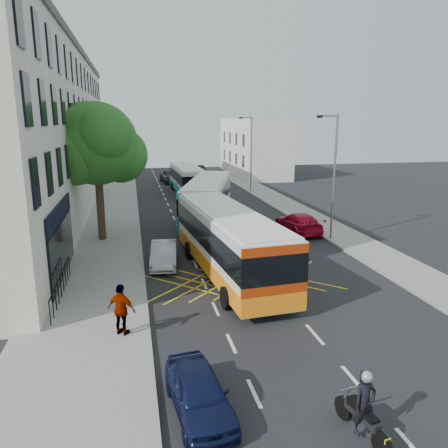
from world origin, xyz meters
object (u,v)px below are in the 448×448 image
distant_car_silver (215,181)px  distant_car_dark (197,170)px  pedestrian_far (122,310)px  lamp_far (250,150)px  bus_far (187,179)px  bus_mid (208,199)px  motorbike (364,407)px  distant_car_grey (172,176)px  bus_near (228,242)px  parked_car_silver (164,254)px  parked_car_blue (199,392)px  red_hatchback (298,223)px  street_tree (96,145)px  lamp_near (333,171)px

distant_car_silver → distant_car_dark: size_ratio=0.88×
distant_car_silver → pedestrian_far: bearing=71.6°
lamp_far → distant_car_silver: 7.27m
bus_far → bus_mid: bearing=-91.9°
motorbike → distant_car_silver: (4.33, 42.65, -0.23)m
lamp_far → motorbike: bearing=-101.0°
bus_mid → pedestrian_far: bus_mid is taller
lamp_far → distant_car_dark: (-3.23, 17.28, -3.91)m
distant_car_silver → distant_car_grey: bearing=-47.4°
bus_far → pedestrian_far: bearing=-103.1°
bus_near → distant_car_silver: bearing=75.5°
bus_near → distant_car_dark: (4.72, 42.25, -1.06)m
lamp_far → parked_car_silver: 25.71m
bus_near → parked_car_silver: bearing=141.1°
bus_far → motorbike: size_ratio=5.17×
parked_car_blue → red_hatchback: 20.57m
bus_mid → pedestrian_far: 19.21m
bus_mid → parked_car_blue: (-4.22, -22.86, -1.14)m
street_tree → pedestrian_far: bearing=-83.7°
street_tree → distant_car_grey: bearing=75.3°
lamp_near → distant_car_dark: lamp_near is taller
bus_near → parked_car_silver: size_ratio=3.11×
bus_mid → distant_car_dark: size_ratio=2.81×
parked_car_blue → red_hatchback: red_hatchback is taller
motorbike → distant_car_dark: size_ratio=0.48×
lamp_near → pedestrian_far: (-13.20, -10.76, -3.50)m
lamp_near → distant_car_silver: lamp_near is taller
lamp_near → bus_mid: (-6.87, 7.37, -2.86)m
street_tree → motorbike: (7.47, -20.26, -5.42)m
street_tree → bus_mid: street_tree is taller
bus_far → parked_car_silver: 24.15m
red_hatchback → bus_far: bearing=-77.6°
parked_car_blue → parked_car_silver: 12.64m
lamp_near → red_hatchback: bearing=115.1°
bus_mid → distant_car_silver: size_ratio=3.20×
lamp_near → lamp_far: size_ratio=1.00×
street_tree → bus_mid: size_ratio=0.73×
bus_mid → lamp_near: bearing=-30.4°
distant_car_grey → pedestrian_far: size_ratio=2.83×
lamp_far → bus_near: 26.36m
lamp_near → parked_car_silver: size_ratio=2.04×
lamp_far → pedestrian_far: lamp_far is taller
bus_mid → distant_car_dark: (3.64, 29.91, -1.04)m
lamp_near → motorbike: bearing=-112.7°
street_tree → motorbike: bearing=-69.8°
bus_far → distant_car_dark: bearing=75.9°
street_tree → bus_mid: (7.83, 4.40, -4.54)m
lamp_near → parked_car_silver: bearing=-165.6°
street_tree → bus_near: (6.76, -7.94, -4.52)m
street_tree → bus_far: street_tree is taller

